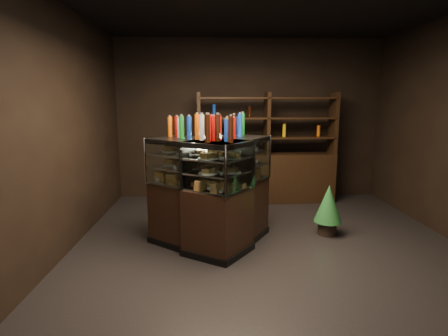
{
  "coord_description": "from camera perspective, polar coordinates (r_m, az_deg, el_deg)",
  "views": [
    {
      "loc": [
        -0.72,
        -4.23,
        1.83
      ],
      "look_at": [
        -0.57,
        -0.08,
        1.05
      ],
      "focal_mm": 28.0,
      "sensor_mm": 36.0,
      "label": 1
    }
  ],
  "objects": [
    {
      "name": "potted_conifer",
      "position": [
        5.06,
        16.7,
        -5.45
      ],
      "size": [
        0.38,
        0.38,
        0.81
      ],
      "rotation": [
        0.0,
        0.0,
        -0.16
      ],
      "color": "black",
      "rests_on": "ground"
    },
    {
      "name": "room_shell",
      "position": [
        4.29,
        7.73,
        12.1
      ],
      "size": [
        5.02,
        5.02,
        3.01
      ],
      "color": "black",
      "rests_on": "ground"
    },
    {
      "name": "display_case",
      "position": [
        4.51,
        -1.65,
        -6.88
      ],
      "size": [
        1.68,
        1.42,
        1.39
      ],
      "rotation": [
        0.0,
        0.0,
        0.19
      ],
      "color": "black",
      "rests_on": "ground"
    },
    {
      "name": "food_display",
      "position": [
        4.37,
        -1.68,
        0.56
      ],
      "size": [
        1.29,
        1.09,
        0.43
      ],
      "color": "#C68847",
      "rests_on": "display_case"
    },
    {
      "name": "ground",
      "position": [
        4.66,
        7.12,
        -12.49
      ],
      "size": [
        5.0,
        5.0,
        0.0
      ],
      "primitive_type": "plane",
      "color": "black",
      "rests_on": "ground"
    },
    {
      "name": "bottles_top",
      "position": [
        4.31,
        -1.73,
        6.62
      ],
      "size": [
        1.12,
        0.95,
        0.3
      ],
      "color": "#B20C0A",
      "rests_on": "display_case"
    },
    {
      "name": "back_shelving",
      "position": [
        6.47,
        6.87,
        -0.31
      ],
      "size": [
        2.52,
        0.5,
        2.0
      ],
      "rotation": [
        0.0,
        0.0,
        0.03
      ],
      "color": "black",
      "rests_on": "ground"
    }
  ]
}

